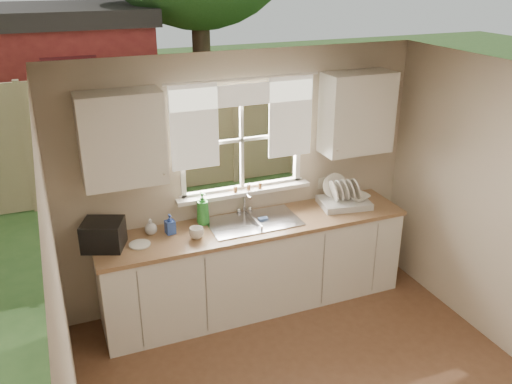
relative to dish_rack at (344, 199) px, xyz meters
name	(u,v)px	position (x,y,z in m)	size (l,w,h in m)	color
room_walls	(353,287)	(-1.00, -1.79, 0.26)	(3.62, 4.02, 2.50)	beige
ceiling	(363,96)	(-1.00, -1.73, 1.52)	(3.60, 4.00, 0.02)	silver
window	(242,157)	(-1.00, 0.27, 0.50)	(1.38, 0.16, 1.06)	white
curtains	(244,113)	(-1.00, 0.22, 0.95)	(1.50, 0.03, 0.81)	white
base_cabinets	(255,266)	(-1.00, -0.05, -0.55)	(3.00, 0.62, 0.87)	white
countertop	(255,225)	(-1.00, -0.05, -0.09)	(3.04, 0.65, 0.04)	#98714C
upper_cabinet_left	(122,139)	(-2.15, 0.10, 0.87)	(0.70, 0.33, 0.80)	white
upper_cabinet_right	(357,113)	(0.15, 0.10, 0.87)	(0.70, 0.33, 0.80)	white
wall_outlet	(321,183)	(-0.12, 0.26, 0.10)	(0.08, 0.01, 0.12)	beige
sill_jars	(248,187)	(-0.97, 0.21, 0.20)	(0.30, 0.04, 0.06)	brown
sink	(254,229)	(-1.00, -0.02, -0.14)	(0.88, 0.52, 0.40)	#B7B7BC
dish_rack	(344,199)	(0.00, 0.00, 0.00)	(0.55, 0.45, 0.31)	silver
bowl	(358,197)	(0.14, -0.05, 0.02)	(0.22, 0.22, 0.05)	white
soap_bottle_a	(203,208)	(-1.46, 0.13, 0.09)	(0.12, 0.13, 0.32)	#2E8C32
soap_bottle_b	(170,224)	(-1.80, 0.06, 0.02)	(0.09, 0.09, 0.19)	#2D4DA9
soap_bottle_c	(151,227)	(-1.97, 0.11, 0.00)	(0.12, 0.12, 0.15)	beige
saucer	(140,244)	(-2.11, -0.06, -0.07)	(0.19, 0.19, 0.01)	white
cup	(196,233)	(-1.61, -0.13, -0.02)	(0.13, 0.13, 0.10)	beige
black_appliance	(103,235)	(-2.40, 0.01, 0.05)	(0.34, 0.30, 0.25)	black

